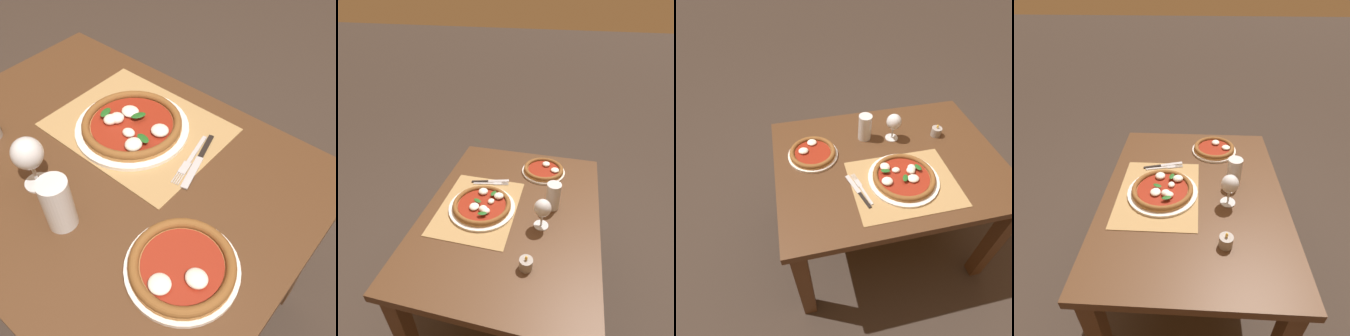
{
  "view_description": "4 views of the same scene",
  "coord_description": "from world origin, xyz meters",
  "views": [
    {
      "loc": [
        -0.62,
        0.45,
        1.53
      ],
      "look_at": [
        -0.19,
        -0.06,
        0.8
      ],
      "focal_mm": 42.0,
      "sensor_mm": 36.0,
      "label": 1
    },
    {
      "loc": [
        1.04,
        0.22,
        1.71
      ],
      "look_at": [
        -0.24,
        -0.09,
        0.83
      ],
      "focal_mm": 30.0,
      "sensor_mm": 36.0,
      "label": 2
    },
    {
      "loc": [
        -0.45,
        -0.96,
        1.75
      ],
      "look_at": [
        -0.25,
        -0.06,
        0.79
      ],
      "focal_mm": 30.0,
      "sensor_mm": 36.0,
      "label": 3
    },
    {
      "loc": [
        1.05,
        0.0,
        1.63
      ],
      "look_at": [
        -0.15,
        -0.06,
        0.77
      ],
      "focal_mm": 30.0,
      "sensor_mm": 36.0,
      "label": 4
    }
  ],
  "objects": [
    {
      "name": "ground_plane",
      "position": [
        0.0,
        0.0,
        0.0
      ],
      "size": [
        24.0,
        24.0,
        0.0
      ],
      "primitive_type": "plane",
      "color": "#382D26"
    },
    {
      "name": "pizza_far",
      "position": [
        -0.38,
        0.11,
        0.76
      ],
      "size": [
        0.26,
        0.26,
        0.05
      ],
      "color": "white",
      "rests_on": "dining_table"
    },
    {
      "name": "pizza_near",
      "position": [
        0.02,
        -0.15,
        0.76
      ],
      "size": [
        0.34,
        0.34,
        0.05
      ],
      "color": "white",
      "rests_on": "paper_placemat"
    },
    {
      "name": "paper_placemat",
      "position": [
        0.02,
        -0.17,
        0.74
      ],
      "size": [
        0.5,
        0.39,
        0.0
      ],
      "primitive_type": "cube",
      "color": "#A88451",
      "rests_on": "dining_table"
    },
    {
      "name": "votive_candle",
      "position": [
        0.32,
        0.13,
        0.76
      ],
      "size": [
        0.06,
        0.06,
        0.07
      ],
      "color": "gray",
      "rests_on": "dining_table"
    },
    {
      "name": "pint_glass",
      "position": [
        -0.08,
        0.2,
        0.81
      ],
      "size": [
        0.07,
        0.07,
        0.15
      ],
      "color": "silver",
      "rests_on": "dining_table"
    },
    {
      "name": "fork",
      "position": [
        -0.19,
        -0.16,
        0.75
      ],
      "size": [
        0.06,
        0.2,
        0.0
      ],
      "color": "#B7B7BC",
      "rests_on": "paper_placemat"
    },
    {
      "name": "dining_table",
      "position": [
        0.0,
        0.0,
        0.63
      ],
      "size": [
        1.16,
        0.87,
        0.74
      ],
      "color": "#4C301C",
      "rests_on": "ground"
    },
    {
      "name": "wine_glass",
      "position": [
        0.07,
        0.16,
        0.85
      ],
      "size": [
        0.08,
        0.08,
        0.16
      ],
      "color": "silver",
      "rests_on": "dining_table"
    },
    {
      "name": "knife",
      "position": [
        -0.21,
        -0.17,
        0.75
      ],
      "size": [
        0.08,
        0.21,
        0.01
      ],
      "color": "black",
      "rests_on": "paper_placemat"
    }
  ]
}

